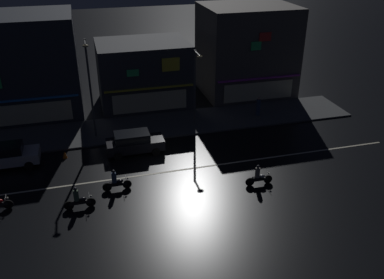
# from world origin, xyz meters

# --- Properties ---
(ground_plane) EXTENTS (140.00, 140.00, 0.00)m
(ground_plane) POSITION_xyz_m (0.00, 0.00, 0.00)
(ground_plane) COLOR black
(lane_divider_stripe) EXTENTS (33.60, 0.16, 0.01)m
(lane_divider_stripe) POSITION_xyz_m (0.00, 0.00, 0.01)
(lane_divider_stripe) COLOR beige
(lane_divider_stripe) RESTS_ON ground
(sidewalk_far) EXTENTS (35.37, 5.07, 0.14)m
(sidewalk_far) POSITION_xyz_m (0.00, 7.68, 0.07)
(sidewalk_far) COLOR #424447
(sidewalk_far) RESTS_ON ground
(storefront_left_block) EXTENTS (8.45, 6.50, 6.00)m
(storefront_left_block) POSITION_xyz_m (0.00, 13.38, 3.00)
(storefront_left_block) COLOR #383A3F
(storefront_left_block) RESTS_ON ground
(storefront_center_block) EXTENTS (9.36, 7.76, 8.90)m
(storefront_center_block) POSITION_xyz_m (-10.61, 14.01, 4.45)
(storefront_center_block) COLOR #2D333D
(storefront_center_block) RESTS_ON ground
(storefront_right_block) EXTENTS (8.82, 7.44, 8.79)m
(storefront_right_block) POSITION_xyz_m (10.61, 13.85, 4.39)
(storefront_right_block) COLOR #56514C
(storefront_right_block) RESTS_ON ground
(streetlamp_mid) EXTENTS (0.44, 1.64, 7.96)m
(streetlamp_mid) POSITION_xyz_m (-5.14, 6.64, 4.78)
(streetlamp_mid) COLOR #47494C
(streetlamp_mid) RESTS_ON sidewalk_far
(streetlamp_east) EXTENTS (0.44, 1.64, 6.50)m
(streetlamp_east) POSITION_xyz_m (3.33, 6.80, 4.01)
(streetlamp_east) COLOR #47494C
(streetlamp_east) RESTS_ON sidewalk_far
(pedestrian_on_sidewalk) EXTENTS (0.36, 0.36, 1.72)m
(pedestrian_on_sidewalk) POSITION_xyz_m (9.39, 7.36, 0.94)
(pedestrian_on_sidewalk) COLOR #334766
(pedestrian_on_sidewalk) RESTS_ON sidewalk_far
(parked_car_near_kerb) EXTENTS (4.30, 1.98, 1.67)m
(parked_car_near_kerb) POSITION_xyz_m (-2.40, 3.44, 0.87)
(parked_car_near_kerb) COLOR black
(parked_car_near_kerb) RESTS_ON ground
(parked_car_trailing) EXTENTS (4.30, 1.98, 1.67)m
(parked_car_trailing) POSITION_xyz_m (-11.50, 3.78, 0.87)
(parked_car_trailing) COLOR silver
(parked_car_trailing) RESTS_ON ground
(motorcycle_lead) EXTENTS (1.90, 0.60, 1.52)m
(motorcycle_lead) POSITION_xyz_m (-4.29, -1.31, 0.63)
(motorcycle_lead) COLOR black
(motorcycle_lead) RESTS_ON ground
(motorcycle_opposite_lane) EXTENTS (1.90, 0.60, 1.52)m
(motorcycle_opposite_lane) POSITION_xyz_m (4.93, -3.15, 0.63)
(motorcycle_opposite_lane) COLOR black
(motorcycle_opposite_lane) RESTS_ON ground
(motorcycle_trailing_far) EXTENTS (1.90, 0.60, 1.52)m
(motorcycle_trailing_far) POSITION_xyz_m (-6.69, -2.74, 0.63)
(motorcycle_trailing_far) COLOR black
(motorcycle_trailing_far) RESTS_ON ground
(traffic_cone) EXTENTS (0.36, 0.36, 0.55)m
(traffic_cone) POSITION_xyz_m (-7.59, 3.96, 0.28)
(traffic_cone) COLOR orange
(traffic_cone) RESTS_ON ground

